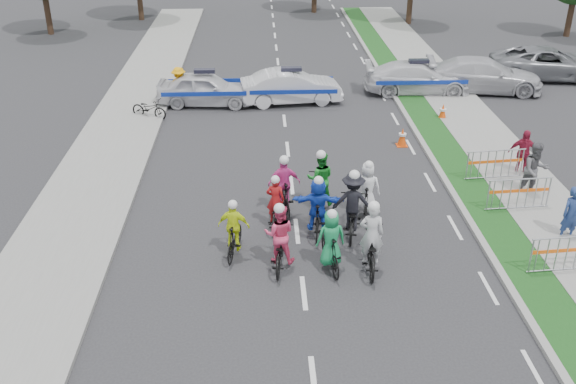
{
  "coord_description": "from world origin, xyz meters",
  "views": [
    {
      "loc": [
        -0.96,
        -12.88,
        9.35
      ],
      "look_at": [
        -0.24,
        3.33,
        1.1
      ],
      "focal_mm": 40.0,
      "sensor_mm": 36.0,
      "label": 1
    }
  ],
  "objects_px": {
    "spectator_0": "(572,214)",
    "spectator_1": "(535,170)",
    "rider_9": "(284,191)",
    "spectator_2": "(523,153)",
    "rider_0": "(371,246)",
    "civilian_sedan": "(484,75)",
    "rider_1": "(331,245)",
    "police_car_2": "(417,78)",
    "barrier_2": "(495,166)",
    "rider_5": "(318,209)",
    "rider_7": "(367,194)",
    "cone_0": "(402,137)",
    "parked_bike": "(149,109)",
    "marshal_hiviz": "(179,86)",
    "rider_8": "(320,187)",
    "civilian_suv": "(549,63)",
    "police_car_0": "(206,89)",
    "cone_1": "(443,112)",
    "barrier_0": "(566,255)",
    "rider_6": "(276,210)",
    "rider_4": "(352,210)",
    "rider_2": "(279,243)",
    "police_car_1": "(291,87)",
    "barrier_1": "(518,195)"
  },
  "relations": [
    {
      "from": "rider_1",
      "to": "parked_bike",
      "type": "distance_m",
      "value": 13.13
    },
    {
      "from": "rider_5",
      "to": "barrier_2",
      "type": "xyz_separation_m",
      "value": [
        6.13,
        3.15,
        -0.21
      ]
    },
    {
      "from": "rider_0",
      "to": "spectator_0",
      "type": "relative_size",
      "value": 1.25
    },
    {
      "from": "police_car_2",
      "to": "barrier_2",
      "type": "height_order",
      "value": "police_car_2"
    },
    {
      "from": "rider_1",
      "to": "cone_0",
      "type": "xyz_separation_m",
      "value": [
        3.54,
        8.1,
        -0.35
      ]
    },
    {
      "from": "civilian_sedan",
      "to": "rider_7",
      "type": "bearing_deg",
      "value": 156.56
    },
    {
      "from": "rider_1",
      "to": "rider_5",
      "type": "bearing_deg",
      "value": -93.36
    },
    {
      "from": "rider_1",
      "to": "spectator_2",
      "type": "xyz_separation_m",
      "value": [
        7.0,
        5.32,
        0.13
      ]
    },
    {
      "from": "marshal_hiviz",
      "to": "barrier_0",
      "type": "relative_size",
      "value": 0.84
    },
    {
      "from": "spectator_2",
      "to": "rider_5",
      "type": "bearing_deg",
      "value": -135.62
    },
    {
      "from": "marshal_hiviz",
      "to": "cone_1",
      "type": "distance_m",
      "value": 11.29
    },
    {
      "from": "police_car_1",
      "to": "police_car_2",
      "type": "xyz_separation_m",
      "value": [
        5.86,
        1.16,
        -0.02
      ]
    },
    {
      "from": "barrier_0",
      "to": "barrier_2",
      "type": "relative_size",
      "value": 1.0
    },
    {
      "from": "spectator_0",
      "to": "spectator_1",
      "type": "bearing_deg",
      "value": 84.66
    },
    {
      "from": "rider_1",
      "to": "rider_4",
      "type": "relative_size",
      "value": 0.85
    },
    {
      "from": "rider_6",
      "to": "civilian_sedan",
      "type": "xyz_separation_m",
      "value": [
        9.97,
        12.21,
        0.21
      ]
    },
    {
      "from": "police_car_2",
      "to": "rider_9",
      "type": "bearing_deg",
      "value": 152.91
    },
    {
      "from": "police_car_0",
      "to": "spectator_1",
      "type": "xyz_separation_m",
      "value": [
        10.9,
        -9.31,
        0.19
      ]
    },
    {
      "from": "rider_8",
      "to": "barrier_1",
      "type": "relative_size",
      "value": 0.98
    },
    {
      "from": "civilian_sedan",
      "to": "spectator_1",
      "type": "height_order",
      "value": "spectator_1"
    },
    {
      "from": "cone_0",
      "to": "police_car_0",
      "type": "bearing_deg",
      "value": 146.69
    },
    {
      "from": "rider_9",
      "to": "parked_bike",
      "type": "relative_size",
      "value": 1.19
    },
    {
      "from": "rider_4",
      "to": "civilian_suv",
      "type": "distance_m",
      "value": 18.66
    },
    {
      "from": "rider_5",
      "to": "marshal_hiviz",
      "type": "xyz_separation_m",
      "value": [
        -5.06,
        11.39,
        0.06
      ]
    },
    {
      "from": "rider_6",
      "to": "civilian_sedan",
      "type": "bearing_deg",
      "value": -121.5
    },
    {
      "from": "rider_4",
      "to": "police_car_2",
      "type": "bearing_deg",
      "value": -100.77
    },
    {
      "from": "civilian_suv",
      "to": "cone_1",
      "type": "height_order",
      "value": "civilian_suv"
    },
    {
      "from": "rider_0",
      "to": "marshal_hiviz",
      "type": "relative_size",
      "value": 1.21
    },
    {
      "from": "rider_6",
      "to": "rider_5",
      "type": "bearing_deg",
      "value": 167.62
    },
    {
      "from": "rider_0",
      "to": "cone_0",
      "type": "bearing_deg",
      "value": -102.37
    },
    {
      "from": "parked_bike",
      "to": "rider_5",
      "type": "bearing_deg",
      "value": -123.14
    },
    {
      "from": "police_car_1",
      "to": "parked_bike",
      "type": "relative_size",
      "value": 2.74
    },
    {
      "from": "marshal_hiviz",
      "to": "rider_2",
      "type": "bearing_deg",
      "value": 131.53
    },
    {
      "from": "barrier_2",
      "to": "cone_1",
      "type": "relative_size",
      "value": 2.86
    },
    {
      "from": "civilian_sedan",
      "to": "rider_1",
      "type": "bearing_deg",
      "value": 157.65
    },
    {
      "from": "rider_9",
      "to": "spectator_1",
      "type": "distance_m",
      "value": 7.9
    },
    {
      "from": "rider_0",
      "to": "rider_5",
      "type": "xyz_separation_m",
      "value": [
        -1.21,
        1.82,
        0.11
      ]
    },
    {
      "from": "rider_7",
      "to": "cone_0",
      "type": "xyz_separation_m",
      "value": [
        2.18,
        5.31,
        -0.37
      ]
    },
    {
      "from": "barrier_0",
      "to": "parked_bike",
      "type": "relative_size",
      "value": 1.24
    },
    {
      "from": "rider_4",
      "to": "police_car_2",
      "type": "distance_m",
      "value": 13.48
    },
    {
      "from": "police_car_2",
      "to": "barrier_0",
      "type": "xyz_separation_m",
      "value": [
        0.45,
        -14.89,
        -0.14
      ]
    },
    {
      "from": "civilian_suv",
      "to": "spectator_0",
      "type": "xyz_separation_m",
      "value": [
        -5.63,
        -15.15,
        0.04
      ]
    },
    {
      "from": "rider_2",
      "to": "spectator_0",
      "type": "bearing_deg",
      "value": -166.78
    },
    {
      "from": "spectator_1",
      "to": "cone_0",
      "type": "height_order",
      "value": "spectator_1"
    },
    {
      "from": "spectator_2",
      "to": "rider_9",
      "type": "bearing_deg",
      "value": -146.29
    },
    {
      "from": "rider_0",
      "to": "spectator_2",
      "type": "xyz_separation_m",
      "value": [
        5.97,
        5.34,
        0.16
      ]
    },
    {
      "from": "rider_8",
      "to": "civilian_suv",
      "type": "relative_size",
      "value": 0.36
    },
    {
      "from": "rider_4",
      "to": "rider_5",
      "type": "xyz_separation_m",
      "value": [
        -0.96,
        0.07,
        -0.01
      ]
    },
    {
      "from": "rider_9",
      "to": "spectator_1",
      "type": "bearing_deg",
      "value": 177.62
    },
    {
      "from": "police_car_2",
      "to": "spectator_0",
      "type": "xyz_separation_m",
      "value": [
        1.3,
        -13.2,
        0.1
      ]
    }
  ]
}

